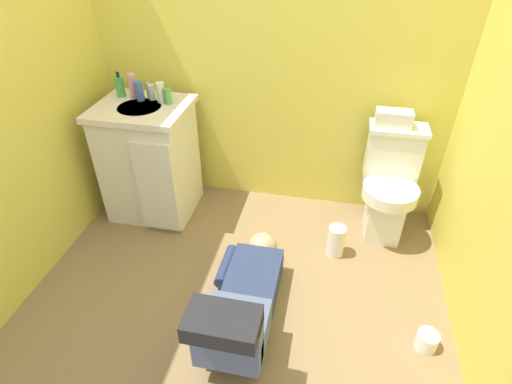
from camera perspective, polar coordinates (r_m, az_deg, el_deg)
name	(u,v)px	position (r m, az deg, el deg)	size (l,w,h in m)	color
ground_plane	(237,299)	(2.46, -2.76, -14.78)	(2.89, 3.11, 0.04)	olive
wall_back	(273,35)	(2.73, 2.46, 21.19)	(2.55, 0.08, 2.40)	#DCCC4D
toilet	(389,185)	(2.79, 18.23, 0.90)	(0.36, 0.46, 0.75)	white
vanity_cabinet	(150,160)	(2.92, -14.70, 4.40)	(0.60, 0.53, 0.82)	silver
faucet	(148,90)	(2.85, -14.93, 13.71)	(0.02, 0.02, 0.10)	silver
person_plumber	(243,302)	(2.19, -1.85, -15.21)	(0.39, 1.06, 0.52)	navy
tissue_box	(394,118)	(2.66, 18.86, 9.80)	(0.22, 0.11, 0.10)	silver
soap_dispenser	(120,86)	(2.92, -18.62, 13.92)	(0.06, 0.06, 0.17)	green
bottle_pink	(133,86)	(2.85, -16.99, 14.07)	(0.05, 0.05, 0.16)	pink
bottle_blue	(139,91)	(2.81, -16.10, 13.51)	(0.05, 0.05, 0.13)	#4666B4
bottle_clear	(152,92)	(2.81, -14.50, 13.48)	(0.04, 0.04, 0.10)	silver
bottle_white	(161,92)	(2.75, -13.28, 13.50)	(0.06, 0.06, 0.13)	white
bottle_green	(168,96)	(2.72, -12.33, 13.05)	(0.05, 0.05, 0.10)	#539C49
paper_towel_roll	(336,241)	(2.67, 11.21, -6.75)	(0.11, 0.11, 0.22)	white
toilet_paper_roll	(427,341)	(2.37, 22.94, -18.73)	(0.11, 0.11, 0.10)	white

